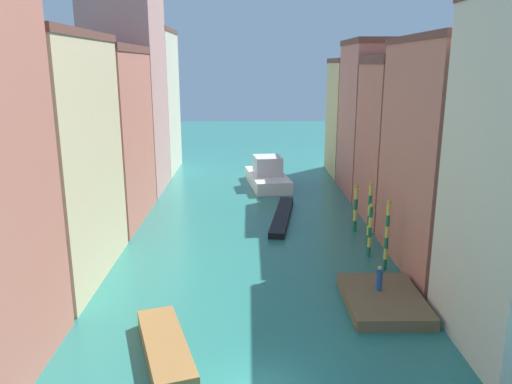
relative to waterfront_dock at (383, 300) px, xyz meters
name	(u,v)px	position (x,y,z in m)	size (l,w,h in m)	color
ground_plane	(253,217)	(-7.21, 16.83, -0.33)	(154.00, 154.00, 0.00)	#28756B
building_left_1	(42,160)	(-20.27, 4.50, 7.29)	(6.98, 11.88, 15.21)	beige
building_left_2	(100,135)	(-20.27, 16.74, 7.09)	(6.98, 11.98, 14.81)	#C6705B
building_left_3	(127,85)	(-20.27, 27.53, 10.87)	(6.98, 9.30, 22.36)	tan
building_left_4	(147,102)	(-20.27, 37.28, 8.39)	(6.98, 10.21, 17.42)	beige
building_right_1	(455,155)	(5.85, 6.09, 7.21)	(6.98, 11.68, 15.06)	#C6705B
building_right_2	(406,139)	(5.85, 16.46, 6.70)	(6.98, 8.73, 14.03)	#C6705B
building_right_3	(379,118)	(5.85, 25.79, 7.53)	(6.98, 9.43, 15.70)	#C6705B
building_right_4	(359,117)	(5.85, 35.17, 6.66)	(6.98, 8.77, 13.95)	#DBB77A
waterfront_dock	(383,300)	(0.00, 0.00, 0.00)	(4.25, 6.02, 0.66)	brown
person_on_dock	(379,279)	(-0.13, 0.61, 1.01)	(0.36, 0.36, 1.48)	#234C93
mooring_pole_0	(387,235)	(1.42, 5.01, 2.11)	(0.27, 0.27, 4.80)	#197247
mooring_pole_1	(370,230)	(0.90, 7.37, 1.67)	(0.28, 0.28, 3.91)	#197247
mooring_pole_2	(369,213)	(1.40, 9.80, 2.16)	(0.28, 0.28, 4.88)	#197247
mooring_pole_3	(356,207)	(1.05, 12.94, 1.69)	(0.33, 0.33, 3.94)	#197247
vaporetto_white	(267,176)	(-5.51, 28.88, 0.82)	(5.08, 9.84, 3.34)	white
gondola_black	(282,216)	(-4.67, 16.35, -0.07)	(2.92, 10.97, 0.52)	black
motorboat_0	(165,348)	(-11.53, -4.94, 0.09)	(3.80, 6.85, 0.84)	olive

